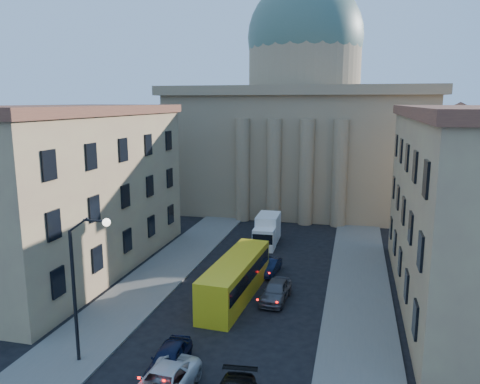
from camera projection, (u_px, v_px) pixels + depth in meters
The scene contains 10 objects.
sidewalk_left at pixel (139, 293), 37.22m from camera, with size 5.00×60.00×0.15m, color #5F5D57.
sidewalk_right at pixel (359, 316), 33.22m from camera, with size 5.00×60.00×0.15m, color #5F5D57.
church at pixel (302, 123), 68.68m from camera, with size 68.02×28.76×36.60m.
building_left at pixel (68, 188), 41.64m from camera, with size 11.60×26.60×14.70m.
street_lamp at pixel (81, 277), 26.34m from camera, with size 2.62×0.44×8.83m.
car_left_near at pixel (169, 358), 26.48m from camera, with size 1.75×4.35×1.48m, color black.
car_right_far at pixel (276, 291), 35.81m from camera, with size 1.84×4.57×1.56m, color #4E4D53.
car_right_distant at pixel (270, 267), 41.46m from camera, with size 1.36×3.89×1.28m, color black.
city_bus at pixel (236, 277), 36.17m from camera, with size 3.22×11.18×3.11m.
box_truck at pixel (267, 231), 49.72m from camera, with size 2.35×5.69×3.09m.
Camera 1 is at (7.71, -14.06, 15.04)m, focal length 35.00 mm.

